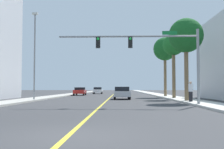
{
  "coord_description": "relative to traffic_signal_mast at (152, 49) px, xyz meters",
  "views": [
    {
      "loc": [
        1.47,
        -7.65,
        1.34
      ],
      "look_at": [
        0.48,
        23.13,
        2.79
      ],
      "focal_mm": 44.45,
      "sensor_mm": 36.0,
      "label": 1
    }
  ],
  "objects": [
    {
      "name": "car_red",
      "position": [
        -9.37,
        26.83,
        -3.5
      ],
      "size": [
        1.89,
        4.1,
        1.37
      ],
      "rotation": [
        0.0,
        0.0,
        3.16
      ],
      "color": "red",
      "rests_on": "ground"
    },
    {
      "name": "traffic_signal_mast",
      "position": [
        0.0,
        0.0,
        0.0
      ],
      "size": [
        10.47,
        0.36,
        5.55
      ],
      "color": "gray",
      "rests_on": "sidewalk_right"
    },
    {
      "name": "palm_far",
      "position": [
        3.97,
        18.78,
        2.52
      ],
      "size": [
        3.3,
        3.3,
        8.34
      ],
      "color": "brown",
      "rests_on": "sidewalk_right"
    },
    {
      "name": "car_white",
      "position": [
        -7.3,
        39.03,
        -3.47
      ],
      "size": [
        1.98,
        4.44,
        1.42
      ],
      "rotation": [
        0.0,
        0.0,
        0.02
      ],
      "color": "white",
      "rests_on": "ground"
    },
    {
      "name": "sidewalk_right",
      "position": [
        4.29,
        29.02,
        -4.14
      ],
      "size": [
        2.57,
        168.0,
        0.15
      ],
      "primitive_type": "cube",
      "color": "beige",
      "rests_on": "ground"
    },
    {
      "name": "ground",
      "position": [
        -3.79,
        29.02,
        -4.22
      ],
      "size": [
        192.0,
        192.0,
        0.0
      ],
      "primitive_type": "plane",
      "color": "#38383A"
    },
    {
      "name": "pedestrian",
      "position": [
        3.69,
        3.45,
        -3.21
      ],
      "size": [
        0.38,
        0.38,
        1.73
      ],
      "rotation": [
        0.0,
        0.0,
        5.42
      ],
      "color": "black",
      "rests_on": "sidewalk_right"
    },
    {
      "name": "palm_mid",
      "position": [
        3.9,
        12.07,
        2.01
      ],
      "size": [
        2.54,
        2.54,
        7.53
      ],
      "color": "brown",
      "rests_on": "sidewalk_right"
    },
    {
      "name": "sidewalk_left",
      "position": [
        -11.86,
        29.02,
        -4.14
      ],
      "size": [
        2.57,
        168.0,
        0.15
      ],
      "primitive_type": "cube",
      "color": "#B2ADA3",
      "rests_on": "ground"
    },
    {
      "name": "car_yellow",
      "position": [
        -2.24,
        24.33,
        -3.5
      ],
      "size": [
        1.78,
        4.35,
        1.4
      ],
      "rotation": [
        0.0,
        0.0,
        -0.01
      ],
      "color": "gold",
      "rests_on": "ground"
    },
    {
      "name": "lane_marking_center",
      "position": [
        -3.79,
        29.02,
        -4.22
      ],
      "size": [
        0.16,
        144.0,
        0.01
      ],
      "primitive_type": "cube",
      "color": "yellow",
      "rests_on": "ground"
    },
    {
      "name": "street_lamp",
      "position": [
        -11.08,
        7.06,
        0.78
      ],
      "size": [
        0.56,
        0.28,
        8.84
      ],
      "color": "gray",
      "rests_on": "sidewalk_left"
    },
    {
      "name": "palm_near",
      "position": [
        3.79,
        5.36,
        1.93
      ],
      "size": [
        3.23,
        3.23,
        7.7
      ],
      "color": "brown",
      "rests_on": "sidewalk_right"
    },
    {
      "name": "car_silver",
      "position": [
        -2.2,
        11.43,
        -3.47
      ],
      "size": [
        1.92,
        4.03,
        1.43
      ],
      "rotation": [
        0.0,
        0.0,
        0.01
      ],
      "color": "#BCBCC1",
      "rests_on": "ground"
    },
    {
      "name": "car_gray",
      "position": [
        -1.92,
        36.41,
        -3.49
      ],
      "size": [
        1.87,
        4.16,
        1.39
      ],
      "rotation": [
        0.0,
        0.0,
        -0.02
      ],
      "color": "slate",
      "rests_on": "ground"
    }
  ]
}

